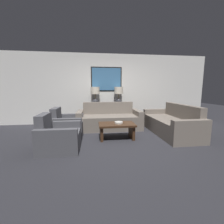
% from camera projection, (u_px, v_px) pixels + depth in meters
% --- Properties ---
extents(ground_plane, '(20.00, 20.00, 0.00)m').
position_uv_depth(ground_plane, '(115.00, 143.00, 3.73)').
color(ground_plane, '#28282D').
extents(back_wall, '(8.11, 0.12, 2.65)m').
position_uv_depth(back_wall, '(106.00, 89.00, 5.85)').
color(back_wall, silver).
rests_on(back_wall, ground_plane).
extents(console_table, '(1.41, 0.36, 0.72)m').
position_uv_depth(console_table, '(107.00, 114.00, 5.74)').
color(console_table, black).
rests_on(console_table, ground_plane).
extents(table_lamp_left, '(0.33, 0.33, 0.68)m').
position_uv_depth(table_lamp_left, '(95.00, 94.00, 5.57)').
color(table_lamp_left, '#333338').
rests_on(table_lamp_left, console_table).
extents(table_lamp_right, '(0.33, 0.33, 0.68)m').
position_uv_depth(table_lamp_right, '(119.00, 94.00, 5.68)').
color(table_lamp_right, '#333338').
rests_on(table_lamp_right, console_table).
extents(couch_by_back_wall, '(2.10, 0.93, 0.87)m').
position_uv_depth(couch_by_back_wall, '(109.00, 120.00, 5.05)').
color(couch_by_back_wall, slate).
rests_on(couch_by_back_wall, ground_plane).
extents(couch_by_side, '(0.93, 2.10, 0.87)m').
position_uv_depth(couch_by_side, '(171.00, 124.00, 4.47)').
color(couch_by_side, slate).
rests_on(couch_by_side, ground_plane).
extents(coffee_table, '(0.95, 0.58, 0.42)m').
position_uv_depth(coffee_table, '(117.00, 128.00, 4.00)').
color(coffee_table, '#3D2616').
rests_on(coffee_table, ground_plane).
extents(decorative_bowl, '(0.22, 0.22, 0.05)m').
position_uv_depth(decorative_bowl, '(119.00, 123.00, 3.97)').
color(decorative_bowl, beige).
rests_on(decorative_bowl, coffee_table).
extents(armchair_near_back_wall, '(0.84, 0.89, 0.80)m').
position_uv_depth(armchair_near_back_wall, '(67.00, 126.00, 4.36)').
color(armchair_near_back_wall, '#4C4C51').
rests_on(armchair_near_back_wall, ground_plane).
extents(armchair_near_camera, '(0.84, 0.89, 0.80)m').
position_uv_depth(armchair_near_camera, '(59.00, 137.00, 3.30)').
color(armchair_near_camera, '#4C4C51').
rests_on(armchair_near_camera, ground_plane).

